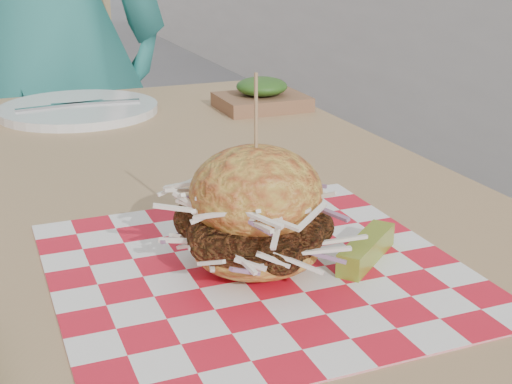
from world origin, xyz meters
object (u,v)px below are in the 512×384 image
diner (39,24)px  patio_table (138,249)px  patio_chair (41,134)px  sandwich (256,217)px

diner → patio_table: bearing=114.9°
patio_chair → sandwich: size_ratio=5.34×
diner → patio_table: 1.02m
diner → sandwich: diner is taller
diner → patio_table: size_ratio=1.40×
diner → patio_chair: diner is taller
diner → patio_chair: 0.30m
diner → patio_chair: (-0.02, 0.07, -0.29)m
patio_table → diner: bearing=89.9°
diner → sandwich: bearing=117.4°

